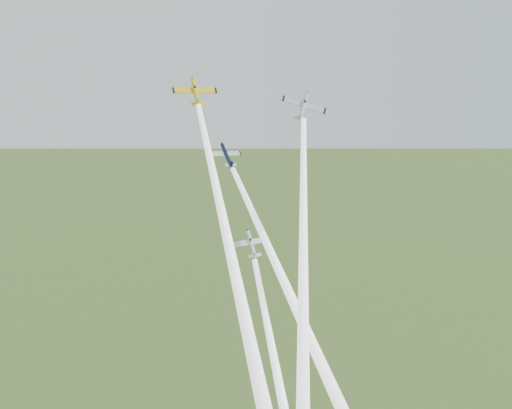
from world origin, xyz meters
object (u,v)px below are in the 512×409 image
plane_navy (227,155)px  plane_silver_right (304,106)px  plane_silver_low (251,244)px  plane_yellow (195,92)px

plane_navy → plane_silver_right: size_ratio=0.78×
plane_navy → plane_silver_right: plane_silver_right is taller
plane_silver_low → plane_navy: bearing=103.7°
plane_yellow → plane_silver_right: size_ratio=0.98×
plane_yellow → plane_silver_right: 20.01m
plane_navy → plane_silver_low: 17.45m
plane_yellow → plane_silver_low: bearing=-62.1°
plane_silver_right → plane_navy: bearing=-164.0°
plane_silver_right → plane_yellow: bearing=-171.8°
plane_silver_low → plane_silver_right: bearing=36.8°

